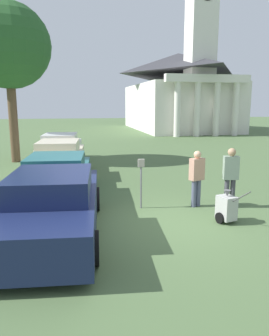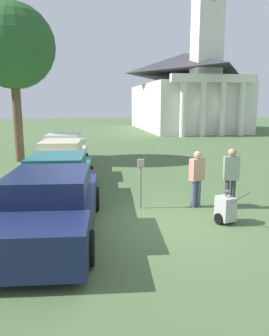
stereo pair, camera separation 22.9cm
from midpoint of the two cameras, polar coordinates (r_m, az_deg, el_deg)
ground_plane at (r=8.34m, az=5.60°, el=-9.71°), size 120.00×120.00×0.00m
parked_car_navy at (r=7.72m, az=-13.49°, el=-6.29°), size 2.43×5.31×1.48m
parked_car_teal at (r=10.84m, az=-12.50°, el=-1.47°), size 2.40×5.00×1.37m
parked_car_cream at (r=13.73m, az=-12.02°, el=1.49°), size 2.25×4.94×1.50m
parked_car_white at (r=16.83m, az=-11.68°, el=3.20°), size 2.25×4.92×1.50m
parking_meter at (r=9.27m, az=1.81°, el=-1.13°), size 0.18×0.09×1.43m
person_worker at (r=9.58m, az=11.46°, el=-1.32°), size 0.47×0.35×1.65m
person_supervisor at (r=9.67m, az=17.10°, el=-1.11°), size 0.46×0.30×1.74m
equipment_cart at (r=8.60m, az=16.32°, el=-6.76°), size 0.53×1.00×1.00m
church at (r=38.26m, az=9.02°, el=13.61°), size 9.60×16.74×19.59m
shade_tree at (r=18.03m, az=-20.07°, el=19.20°), size 4.13×4.13×7.79m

